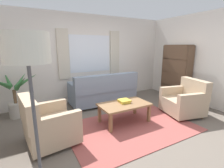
{
  "coord_description": "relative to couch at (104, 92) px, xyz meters",
  "views": [
    {
      "loc": [
        -1.89,
        -2.57,
        1.68
      ],
      "look_at": [
        -0.08,
        0.7,
        0.81
      ],
      "focal_mm": 26.22,
      "sensor_mm": 36.0,
      "label": 1
    }
  ],
  "objects": [
    {
      "name": "window_with_curtains",
      "position": [
        -0.14,
        0.58,
        1.08
      ],
      "size": [
        1.98,
        0.07,
        1.4
      ],
      "color": "white"
    },
    {
      "name": "area_rug",
      "position": [
        -0.14,
        -1.59,
        -0.36
      ],
      "size": [
        2.61,
        1.73,
        0.01
      ],
      "primitive_type": "cube",
      "color": "#9E4C47",
      "rests_on": "ground_plane"
    },
    {
      "name": "coffee_table",
      "position": [
        -0.14,
        -1.31,
        0.01
      ],
      "size": [
        1.1,
        0.64,
        0.44
      ],
      "color": "olive",
      "rests_on": "ground_plane"
    },
    {
      "name": "potted_plant",
      "position": [
        -2.26,
        0.17,
        0.15
      ],
      "size": [
        1.17,
        1.15,
        1.12
      ],
      "color": "#B7B2A8",
      "rests_on": "ground_plane"
    },
    {
      "name": "couch",
      "position": [
        0.0,
        0.0,
        0.0
      ],
      "size": [
        1.9,
        0.82,
        0.92
      ],
      "rotation": [
        0.0,
        0.0,
        3.14
      ],
      "color": "gray",
      "rests_on": "ground_plane"
    },
    {
      "name": "armchair_left",
      "position": [
        -1.75,
        -1.36,
        -0.01
      ],
      "size": [
        0.92,
        0.93,
        0.88
      ],
      "rotation": [
        0.0,
        0.0,
        1.69
      ],
      "color": "tan",
      "rests_on": "ground_plane"
    },
    {
      "name": "wall_right",
      "position": [
        2.52,
        -1.59,
        0.93
      ],
      "size": [
        0.12,
        4.4,
        2.6
      ],
      "primitive_type": "cube",
      "color": "silver",
      "rests_on": "ground_plane"
    },
    {
      "name": "book_stack_on_table",
      "position": [
        -0.1,
        -1.24,
        0.1
      ],
      "size": [
        0.26,
        0.28,
        0.06
      ],
      "color": "gold",
      "rests_on": "coffee_table"
    },
    {
      "name": "wall_back",
      "position": [
        -0.14,
        0.67,
        0.93
      ],
      "size": [
        5.32,
        0.12,
        2.6
      ],
      "primitive_type": "cube",
      "color": "silver",
      "rests_on": "ground_plane"
    },
    {
      "name": "standing_lamp",
      "position": [
        -1.99,
        -2.73,
        1.14
      ],
      "size": [
        0.35,
        0.35,
        1.79
      ],
      "color": "#4C4C51",
      "rests_on": "ground_plane"
    },
    {
      "name": "ground_plane",
      "position": [
        -0.14,
        -1.59,
        -0.37
      ],
      "size": [
        6.24,
        6.24,
        0.0
      ],
      "primitive_type": "plane",
      "color": "#6B6056"
    },
    {
      "name": "armchair_right",
      "position": [
        1.42,
        -1.66,
        -0.01
      ],
      "size": [
        0.99,
        1.0,
        0.88
      ],
      "rotation": [
        0.0,
        0.0,
        -1.8
      ],
      "color": "tan",
      "rests_on": "ground_plane"
    },
    {
      "name": "bookshelf",
      "position": [
        2.2,
        -0.68,
        0.52
      ],
      "size": [
        0.3,
        0.94,
        1.72
      ],
      "rotation": [
        0.0,
        0.0,
        1.57
      ],
      "color": "brown",
      "rests_on": "ground_plane"
    }
  ]
}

